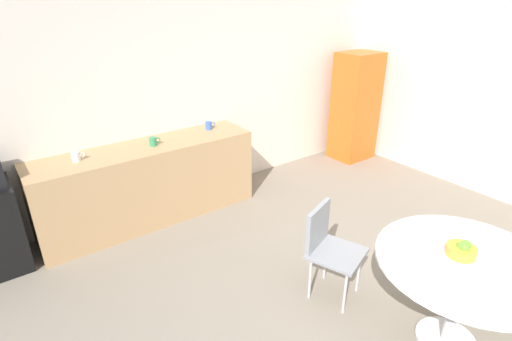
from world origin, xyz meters
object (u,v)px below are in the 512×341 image
at_px(round_table, 463,275).
at_px(fruit_bowl, 462,249).
at_px(mug_white, 153,141).
at_px(mug_green, 209,125).
at_px(mug_red, 76,156).
at_px(chair_gray, 327,241).
at_px(locker_cabinet, 355,107).

distance_m(round_table, fruit_bowl, 0.18).
bearing_deg(mug_white, fruit_bowl, -71.17).
distance_m(mug_green, mug_red, 1.56).
bearing_deg(round_table, chair_gray, 110.07).
relative_size(locker_cabinet, mug_white, 12.67).
bearing_deg(fruit_bowl, mug_green, 94.36).
bearing_deg(fruit_bowl, round_table, -112.72).
relative_size(round_table, chair_gray, 1.47).
xyz_separation_m(round_table, fruit_bowl, (0.02, 0.06, 0.17)).
height_order(round_table, mug_green, mug_green).
xyz_separation_m(round_table, mug_white, (-0.98, 3.01, 0.31)).
distance_m(chair_gray, mug_white, 2.18).
relative_size(fruit_bowl, mug_red, 1.56).
height_order(mug_green, mug_red, same).
bearing_deg(mug_green, fruit_bowl, -85.64).
height_order(locker_cabinet, fruit_bowl, locker_cabinet).
bearing_deg(mug_white, chair_gray, -72.89).
bearing_deg(mug_white, mug_red, 176.42).
height_order(mug_white, mug_red, same).
height_order(round_table, fruit_bowl, fruit_bowl).
relative_size(locker_cabinet, fruit_bowl, 8.14).
bearing_deg(chair_gray, mug_green, 86.26).
relative_size(fruit_bowl, mug_green, 1.56).
xyz_separation_m(chair_gray, mug_red, (-1.42, 2.10, 0.43)).
bearing_deg(chair_gray, fruit_bowl, -67.41).
distance_m(round_table, mug_green, 3.16).
bearing_deg(mug_red, locker_cabinet, -1.61).
height_order(round_table, mug_red, mug_red).
height_order(locker_cabinet, round_table, locker_cabinet).
xyz_separation_m(fruit_bowl, mug_green, (-0.23, 3.08, 0.14)).
bearing_deg(mug_green, locker_cabinet, -4.36).
bearing_deg(fruit_bowl, mug_red, 120.90).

